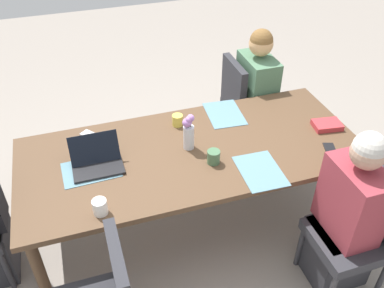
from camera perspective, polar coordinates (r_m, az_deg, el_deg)
ground_plane at (r=3.34m, az=0.00°, el=-10.59°), size 10.00×10.00×0.00m
dining_table at (r=2.88m, az=0.00°, el=-1.82°), size 2.33×1.01×0.73m
chair_far_left_mid at (r=2.85m, az=22.09°, el=-10.50°), size 0.44×0.44×0.90m
person_far_left_mid at (r=2.82m, az=20.29°, el=-9.73°), size 0.36×0.40×1.19m
chair_near_left_far at (r=3.81m, az=7.16°, el=5.77°), size 0.44×0.44×0.90m
person_near_left_far at (r=3.78m, az=8.60°, el=5.83°), size 0.36×0.40×1.19m
flower_vase at (r=2.78m, az=-0.47°, el=1.76°), size 0.08×0.07×0.27m
placemat_head_right_left_near at (r=2.76m, az=-13.65°, el=-3.41°), size 0.37×0.27×0.00m
placemat_far_left_mid at (r=2.71m, az=9.33°, el=-3.65°), size 0.27×0.37×0.00m
placemat_near_left_far at (r=3.21m, az=4.45°, el=4.15°), size 0.29×0.38×0.00m
laptop_head_right_left_near at (r=2.75m, az=-12.89°, el=-2.32°), size 0.32×0.22×0.20m
coffee_mug_near_left at (r=2.44m, az=-12.48°, el=-8.40°), size 0.08×0.08×0.09m
coffee_mug_near_right at (r=2.71m, az=2.96°, el=-1.77°), size 0.08×0.08×0.09m
coffee_mug_centre_left at (r=3.06m, az=-1.99°, el=3.27°), size 0.08×0.08×0.08m
book_red_cover at (r=3.20m, az=17.99°, el=2.49°), size 0.22×0.17×0.04m
phone_black at (r=2.99m, az=18.41°, el=-0.76°), size 0.12×0.17×0.01m
phone_silver at (r=3.05m, az=-13.70°, el=1.17°), size 0.15×0.16×0.01m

